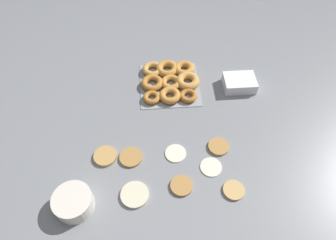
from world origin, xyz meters
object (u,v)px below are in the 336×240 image
at_px(pancake_2, 135,195).
at_px(donut_tray, 170,80).
at_px(batter_bowl, 73,202).
at_px(pancake_0, 182,186).
at_px(pancake_6, 176,153).
at_px(pancake_3, 218,146).
at_px(pancake_7, 105,156).
at_px(pancake_1, 131,157).
at_px(container_stack, 239,83).
at_px(pancake_4, 211,167).
at_px(pancake_5, 234,190).

xyz_separation_m(pancake_2, donut_tray, (-0.18, -0.57, 0.01)).
bearing_deg(pancake_2, batter_bowl, 6.79).
bearing_deg(pancake_0, pancake_6, -86.01).
height_order(pancake_3, pancake_7, pancake_7).
distance_m(pancake_1, pancake_2, 0.16).
distance_m(pancake_0, batter_bowl, 0.40).
relative_size(pancake_6, donut_tray, 0.29).
distance_m(pancake_1, pancake_3, 0.36).
bearing_deg(container_stack, pancake_0, 56.85).
bearing_deg(pancake_7, pancake_3, -178.30).
distance_m(pancake_4, pancake_5, 0.13).
bearing_deg(pancake_5, pancake_2, -1.20).
bearing_deg(pancake_1, container_stack, -145.20).
height_order(pancake_2, pancake_7, pancake_7).
distance_m(pancake_6, batter_bowl, 0.43).
bearing_deg(pancake_5, pancake_6, -40.88).
relative_size(pancake_4, pancake_6, 1.00).
bearing_deg(pancake_2, pancake_5, 178.80).
relative_size(pancake_5, pancake_6, 0.94).
relative_size(pancake_0, donut_tray, 0.29).
xyz_separation_m(pancake_2, batter_bowl, (0.22, 0.03, 0.03)).
relative_size(pancake_4, pancake_7, 0.92).
bearing_deg(pancake_0, pancake_1, -35.74).
bearing_deg(pancake_3, pancake_0, 43.88).
distance_m(pancake_3, donut_tray, 0.42).
xyz_separation_m(pancake_0, pancake_5, (-0.19, 0.03, -0.00)).
bearing_deg(pancake_1, pancake_7, -6.16).
bearing_deg(pancake_2, pancake_4, -162.28).
relative_size(pancake_0, pancake_1, 0.92).
bearing_deg(pancake_1, batter_bowl, 43.05).
distance_m(donut_tray, batter_bowl, 0.72).
xyz_separation_m(pancake_6, pancake_7, (0.29, -0.00, 0.00)).
bearing_deg(pancake_3, batter_bowl, 20.69).
xyz_separation_m(pancake_4, donut_tray, (0.13, -0.48, 0.01)).
height_order(pancake_2, donut_tray, donut_tray).
bearing_deg(pancake_4, pancake_6, -28.24).
bearing_deg(pancake_2, pancake_1, -84.69).
xyz_separation_m(pancake_3, pancake_6, (0.18, 0.02, -0.00)).
bearing_deg(pancake_7, donut_tray, -126.54).
relative_size(pancake_2, donut_tray, 0.36).
bearing_deg(pancake_4, pancake_5, 123.60).
relative_size(pancake_1, container_stack, 0.62).
height_order(pancake_2, pancake_4, pancake_2).
distance_m(pancake_1, pancake_6, 0.18).
relative_size(pancake_7, batter_bowl, 0.66).
relative_size(pancake_4, batter_bowl, 0.61).
relative_size(pancake_1, pancake_3, 1.08).
relative_size(pancake_0, pancake_3, 1.00).
xyz_separation_m(pancake_0, pancake_2, (0.18, 0.02, 0.00)).
relative_size(pancake_1, donut_tray, 0.32).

